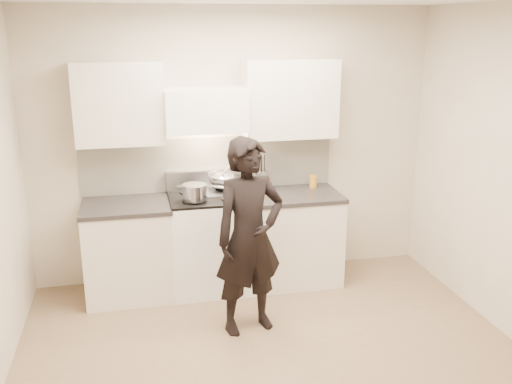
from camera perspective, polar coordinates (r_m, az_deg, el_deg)
ground_plane at (r=4.62m, az=1.93°, el=-16.61°), size 4.00×4.00×0.00m
room_shell at (r=4.32m, az=0.18°, el=4.15°), size 4.04×3.54×2.70m
stove at (r=5.60m, az=-4.60°, el=-5.00°), size 0.76×0.65×0.96m
counter_right at (r=5.76m, az=3.62°, el=-4.49°), size 0.92×0.67×0.92m
counter_left at (r=5.57m, az=-12.61°, el=-5.65°), size 0.82×0.67×0.92m
wok at (r=5.58m, az=-2.91°, el=1.29°), size 0.38×0.46×0.30m
stock_pot at (r=5.27m, az=-6.16°, el=-0.02°), size 0.31×0.27×0.15m
utensil_crock at (r=5.73m, az=0.52°, el=1.36°), size 0.13×0.13×0.35m
spice_jar at (r=5.75m, az=1.22°, el=0.87°), size 0.05×0.05×0.11m
oil_glass at (r=5.81m, az=5.73°, el=1.07°), size 0.08×0.08×0.13m
person at (r=4.71m, az=-0.66°, el=-4.52°), size 0.69×0.54×1.67m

